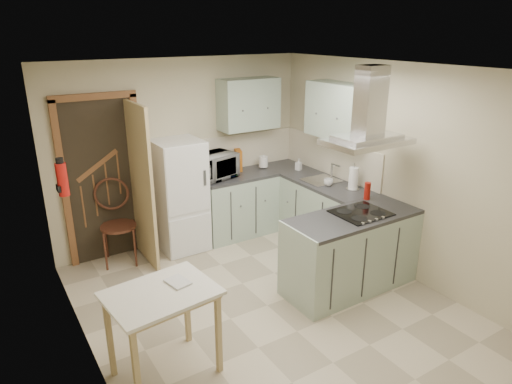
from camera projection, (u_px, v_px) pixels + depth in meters
floor at (267, 305)px, 4.96m from camera, size 4.20×4.20×0.00m
ceiling at (270, 69)px, 4.12m from camera, size 4.20×4.20×0.00m
back_wall at (183, 152)px, 6.21m from camera, size 3.60×0.00×3.60m
left_wall at (81, 240)px, 3.64m from camera, size 0.00×4.20×4.20m
right_wall at (393, 170)px, 5.45m from camera, size 0.00×4.20×4.20m
doorway at (103, 180)px, 5.70m from camera, size 1.10×0.12×2.10m
fridge at (180, 196)px, 6.04m from camera, size 0.60×0.60×1.50m
counter_back at (237, 204)px, 6.57m from camera, size 1.08×0.60×0.90m
counter_right at (312, 207)px, 6.46m from camera, size 0.60×1.95×0.90m
splashback at (244, 150)px, 6.72m from camera, size 1.68×0.02×0.50m
wall_cabinet_back at (249, 104)px, 6.35m from camera, size 0.85×0.35×0.70m
wall_cabinet_right at (337, 111)px, 5.83m from camera, size 0.35×0.90×0.70m
peninsula at (351, 252)px, 5.18m from camera, size 1.55×0.65×0.90m
hob at (361, 213)px, 5.08m from camera, size 0.58×0.50×0.01m
extractor_hood at (367, 141)px, 4.80m from camera, size 0.90×0.55×0.10m
sink at (321, 180)px, 6.17m from camera, size 0.45×0.40×0.01m
fire_extinguisher at (62, 179)px, 4.30m from camera, size 0.10×0.10×0.32m
drop_leaf_table at (164, 333)px, 3.86m from camera, size 0.93×0.74×0.81m
bentwood_chair at (118, 226)px, 5.73m from camera, size 0.55×0.55×0.99m
microwave at (213, 166)px, 6.20m from camera, size 0.70×0.55×0.34m
kettle at (263, 162)px, 6.69m from camera, size 0.17×0.17×0.20m
cereal_box at (238, 160)px, 6.57m from camera, size 0.14×0.22×0.30m
soap_bottle at (299, 164)px, 6.61m from camera, size 0.10×0.10×0.17m
paper_towel at (353, 178)px, 5.79m from camera, size 0.13×0.13×0.30m
cup at (328, 182)px, 5.95m from camera, size 0.15×0.15×0.09m
red_bottle at (367, 191)px, 5.46m from camera, size 0.08×0.08×0.21m
book at (170, 281)px, 3.79m from camera, size 0.20×0.24×0.10m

